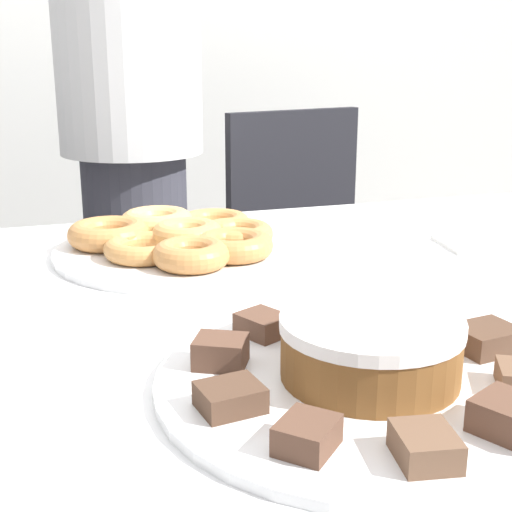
% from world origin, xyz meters
% --- Properties ---
extents(table, '(1.57, 0.95, 0.77)m').
position_xyz_m(table, '(0.00, 0.00, 0.68)').
color(table, white).
rests_on(table, ground_plane).
extents(person_standing, '(0.32, 0.32, 1.72)m').
position_xyz_m(person_standing, '(-0.03, 0.83, 0.92)').
color(person_standing, '#383842').
rests_on(person_standing, ground_plane).
extents(office_chair_right, '(0.52, 0.52, 0.91)m').
position_xyz_m(office_chair_right, '(0.45, 0.84, 0.44)').
color(office_chair_right, black).
rests_on(office_chair_right, ground_plane).
extents(plate_cake, '(0.39, 0.39, 0.01)m').
position_xyz_m(plate_cake, '(0.02, -0.26, 0.77)').
color(plate_cake, white).
rests_on(plate_cake, table).
extents(plate_donuts, '(0.40, 0.40, 0.01)m').
position_xyz_m(plate_donuts, '(-0.04, 0.23, 0.77)').
color(plate_donuts, white).
rests_on(plate_donuts, table).
extents(frosted_cake, '(0.17, 0.17, 0.06)m').
position_xyz_m(frosted_cake, '(0.02, -0.26, 0.81)').
color(frosted_cake, brown).
rests_on(frosted_cake, plate_cake).
extents(lamington_0, '(0.06, 0.06, 0.03)m').
position_xyz_m(lamington_0, '(-0.10, -0.19, 0.79)').
color(lamington_0, brown).
rests_on(lamington_0, plate_cake).
extents(lamington_1, '(0.06, 0.05, 0.02)m').
position_xyz_m(lamington_1, '(-0.11, -0.28, 0.79)').
color(lamington_1, '#513828').
rests_on(lamington_1, plate_cake).
extents(lamington_2, '(0.06, 0.06, 0.02)m').
position_xyz_m(lamington_2, '(-0.08, -0.36, 0.79)').
color(lamington_2, brown).
rests_on(lamington_2, plate_cake).
extents(lamington_3, '(0.05, 0.06, 0.02)m').
position_xyz_m(lamington_3, '(-0.00, -0.40, 0.79)').
color(lamington_3, brown).
rests_on(lamington_3, plate_cake).
extents(lamington_6, '(0.07, 0.06, 0.02)m').
position_xyz_m(lamington_6, '(0.16, -0.24, 0.79)').
color(lamington_6, '#513828').
rests_on(lamington_6, plate_cake).
extents(lamington_7, '(0.07, 0.07, 0.02)m').
position_xyz_m(lamington_7, '(0.12, -0.16, 0.79)').
color(lamington_7, '#513828').
rests_on(lamington_7, plate_cake).
extents(lamington_8, '(0.05, 0.06, 0.02)m').
position_xyz_m(lamington_8, '(0.05, -0.12, 0.79)').
color(lamington_8, brown).
rests_on(lamington_8, plate_cake).
extents(lamington_9, '(0.06, 0.06, 0.02)m').
position_xyz_m(lamington_9, '(-0.04, -0.13, 0.79)').
color(lamington_9, brown).
rests_on(lamington_9, plate_cake).
extents(donut_0, '(0.11, 0.11, 0.04)m').
position_xyz_m(donut_0, '(-0.04, 0.23, 0.80)').
color(donut_0, tan).
rests_on(donut_0, plate_donuts).
extents(donut_1, '(0.12, 0.12, 0.03)m').
position_xyz_m(donut_1, '(-0.11, 0.19, 0.79)').
color(donut_1, '#D18E4C').
rests_on(donut_1, plate_donuts).
extents(donut_2, '(0.11, 0.11, 0.03)m').
position_xyz_m(donut_2, '(-0.06, 0.12, 0.80)').
color(donut_2, '#C68447').
rests_on(donut_2, plate_donuts).
extents(donut_3, '(0.11, 0.11, 0.03)m').
position_xyz_m(donut_3, '(0.01, 0.15, 0.80)').
color(donut_3, '#C68447').
rests_on(donut_3, plate_donuts).
extents(donut_4, '(0.12, 0.12, 0.03)m').
position_xyz_m(donut_4, '(0.03, 0.22, 0.80)').
color(donut_4, '#D18E4C').
rests_on(donut_4, plate_donuts).
extents(donut_5, '(0.11, 0.11, 0.03)m').
position_xyz_m(donut_5, '(0.02, 0.30, 0.79)').
color(donut_5, '#D18E4C').
rests_on(donut_5, plate_donuts).
extents(donut_6, '(0.12, 0.12, 0.04)m').
position_xyz_m(donut_6, '(-0.07, 0.31, 0.80)').
color(donut_6, '#E5AD66').
rests_on(donut_6, plate_donuts).
extents(donut_7, '(0.12, 0.12, 0.04)m').
position_xyz_m(donut_7, '(-0.15, 0.27, 0.80)').
color(donut_7, '#C68447').
rests_on(donut_7, plate_donuts).
extents(napkin, '(0.14, 0.12, 0.01)m').
position_xyz_m(napkin, '(0.41, 0.13, 0.77)').
color(napkin, white).
rests_on(napkin, table).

